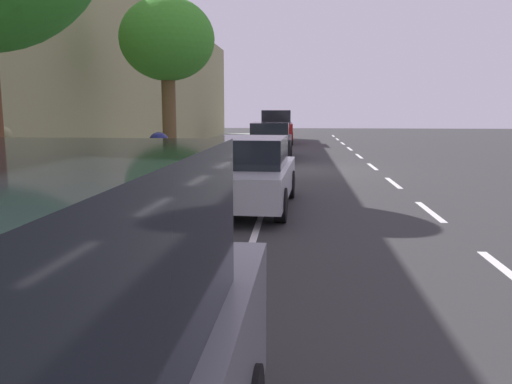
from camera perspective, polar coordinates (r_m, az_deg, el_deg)
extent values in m
plane|color=#313131|center=(18.30, 4.70, 2.43)|extent=(74.49, 74.49, 0.00)
cube|color=#959F92|center=(18.72, -7.89, 2.72)|extent=(3.47, 46.55, 0.13)
cube|color=gray|center=(18.42, -2.35, 2.70)|extent=(0.16, 46.55, 0.13)
cube|color=white|center=(40.51, 8.41, 6.07)|extent=(0.14, 2.20, 0.01)
cube|color=white|center=(36.33, 8.87, 5.71)|extent=(0.14, 2.20, 0.01)
cube|color=white|center=(32.15, 9.44, 5.25)|extent=(0.14, 2.20, 0.01)
cube|color=white|center=(27.98, 10.17, 4.66)|extent=(0.14, 2.20, 0.01)
cube|color=white|center=(23.82, 11.17, 3.86)|extent=(0.14, 2.20, 0.01)
cube|color=white|center=(19.67, 12.58, 2.72)|extent=(0.14, 2.20, 0.01)
cube|color=white|center=(15.56, 14.74, 0.98)|extent=(0.14, 2.20, 0.01)
cube|color=white|center=(11.51, 18.43, -2.02)|extent=(0.14, 2.20, 0.01)
cube|color=white|center=(7.62, 26.05, -8.10)|extent=(0.14, 2.20, 0.01)
cube|color=white|center=(18.32, 2.23, 2.47)|extent=(0.12, 46.55, 0.01)
cube|color=#91935F|center=(19.16, -14.05, 12.27)|extent=(0.50, 46.55, 6.53)
cube|color=maroon|center=(31.83, 2.20, 6.73)|extent=(2.04, 4.76, 0.90)
cube|color=black|center=(31.81, 2.21, 8.22)|extent=(1.77, 3.15, 0.76)
cylinder|color=black|center=(30.42, 0.52, 5.87)|extent=(0.24, 0.77, 0.76)
cylinder|color=black|center=(30.40, 3.83, 5.85)|extent=(0.24, 0.77, 0.76)
cylinder|color=black|center=(33.33, 0.71, 6.16)|extent=(0.24, 0.77, 0.76)
cylinder|color=black|center=(33.31, 3.73, 6.14)|extent=(0.24, 0.77, 0.76)
cube|color=black|center=(22.23, 1.56, 5.20)|extent=(1.77, 4.40, 0.64)
cube|color=black|center=(22.20, 1.56, 6.80)|extent=(1.55, 2.10, 0.60)
cylinder|color=black|center=(20.95, -0.84, 4.22)|extent=(0.22, 0.66, 0.66)
cylinder|color=black|center=(20.87, 3.60, 4.18)|extent=(0.22, 0.66, 0.66)
cylinder|color=black|center=(23.66, -0.25, 4.79)|extent=(0.22, 0.66, 0.66)
cylinder|color=black|center=(23.59, 3.68, 4.76)|extent=(0.22, 0.66, 0.66)
cube|color=#B7BABF|center=(11.24, -0.84, 1.28)|extent=(1.97, 4.48, 0.64)
cube|color=black|center=(11.17, -0.84, 4.43)|extent=(1.65, 2.17, 0.60)
cylinder|color=black|center=(10.11, -6.46, -1.22)|extent=(0.25, 0.67, 0.66)
cylinder|color=black|center=(9.86, 2.73, -1.44)|extent=(0.25, 0.67, 0.66)
cylinder|color=black|center=(12.74, -3.59, 0.98)|extent=(0.25, 0.67, 0.66)
cylinder|color=black|center=(12.54, 3.70, 0.85)|extent=(0.25, 0.67, 0.66)
torus|color=black|center=(7.35, -6.13, -5.09)|extent=(0.51, 0.52, 0.68)
torus|color=black|center=(6.83, -13.33, -6.41)|extent=(0.51, 0.52, 0.68)
cylinder|color=black|center=(7.12, -8.72, -4.91)|extent=(0.48, 0.49, 0.50)
cylinder|color=black|center=(6.94, -11.26, -5.43)|extent=(0.12, 0.12, 0.47)
cylinder|color=black|center=(7.04, -9.12, -3.17)|extent=(0.54, 0.55, 0.05)
cylinder|color=black|center=(6.93, -12.06, -6.80)|extent=(0.27, 0.28, 0.19)
cylinder|color=black|center=(6.85, -12.51, -5.02)|extent=(0.21, 0.21, 0.33)
cylinder|color=black|center=(7.29, -6.40, -3.91)|extent=(0.10, 0.11, 0.33)
cube|color=black|center=(6.86, -11.71, -3.31)|extent=(0.24, 0.24, 0.05)
cylinder|color=black|center=(7.22, -6.69, -2.25)|extent=(0.35, 0.34, 0.03)
cylinder|color=#C6B284|center=(7.45, -9.79, -4.18)|extent=(0.15, 0.15, 0.88)
cylinder|color=#C6B284|center=(7.60, -10.75, -3.94)|extent=(0.15, 0.15, 0.88)
cube|color=white|center=(7.39, -10.44, 1.65)|extent=(0.44, 0.41, 0.63)
cylinder|color=white|center=(7.19, -9.13, 1.24)|extent=(0.10, 0.10, 0.59)
cylinder|color=white|center=(7.60, -11.66, 1.58)|extent=(0.10, 0.10, 0.59)
sphere|color=#D3884F|center=(7.35, -10.54, 5.02)|extent=(0.25, 0.25, 0.25)
sphere|color=navy|center=(7.34, -10.55, 5.36)|extent=(0.28, 0.28, 0.28)
cube|color=black|center=(7.26, -11.67, 1.64)|extent=(0.35, 0.32, 0.44)
cylinder|color=brown|center=(14.29, -9.42, 7.20)|extent=(0.37, 0.37, 3.10)
ellipsoid|color=#398C27|center=(14.40, -9.66, 16.11)|extent=(2.48, 2.48, 2.15)
cylinder|color=black|center=(9.24, -25.92, -1.61)|extent=(0.15, 0.15, 0.87)
cylinder|color=black|center=(9.20, -24.69, -1.55)|extent=(0.15, 0.15, 0.87)
cube|color=#264C26|center=(9.12, -25.63, 3.02)|extent=(0.44, 0.35, 0.62)
cylinder|color=#264C26|center=(9.09, -23.99, 2.92)|extent=(0.10, 0.10, 0.59)
sphere|color=tan|center=(9.09, -25.81, 5.71)|extent=(0.24, 0.24, 0.24)
cylinder|color=red|center=(31.92, -0.25, 6.20)|extent=(0.22, 0.22, 0.70)
sphere|color=red|center=(31.90, -0.25, 6.90)|extent=(0.20, 0.20, 0.20)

